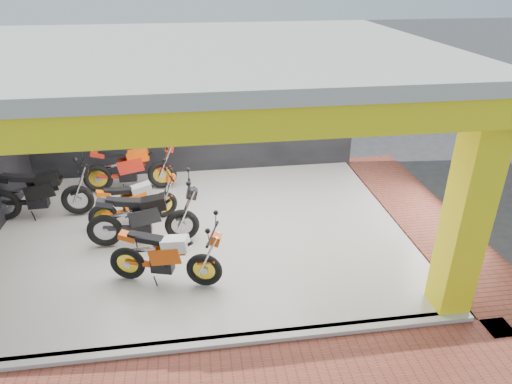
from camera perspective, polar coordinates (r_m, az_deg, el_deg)
ground at (r=7.67m, az=-6.27°, el=-13.23°), size 80.00×80.00×0.00m
showroom_floor at (r=9.27m, az=-6.86°, el=-5.11°), size 8.00×6.00×0.10m
showroom_ceiling at (r=8.01m, az=-8.27°, el=17.06°), size 8.40×6.40×0.20m
back_wall at (r=11.45m, az=-7.89°, el=10.40°), size 8.20×0.20×3.50m
corner_column at (r=7.12m, az=24.96°, el=-2.25°), size 0.50×0.50×3.50m
header_beam_front at (r=5.16m, az=-7.57°, el=8.43°), size 8.40×0.30×0.40m
header_beam_right at (r=9.02m, az=19.15°, el=15.03°), size 0.30×6.40×0.40m
floor_kerb at (r=6.87m, az=-5.89°, el=-18.32°), size 8.00×0.20×0.10m
paver_right at (r=10.47m, az=20.43°, el=-3.01°), size 1.40×7.00×0.03m
moto_hero at (r=7.42m, az=-6.61°, el=-7.81°), size 2.15×1.28×1.23m
moto_row_a at (r=9.58m, az=-11.58°, el=-0.07°), size 2.02×1.21×1.16m
moto_row_b at (r=8.64m, az=-9.37°, el=-2.28°), size 2.20×0.82×1.34m
moto_row_c at (r=10.83m, az=-11.79°, el=3.73°), size 2.26×0.84×1.38m
moto_row_d at (r=10.15m, az=-21.68°, el=0.72°), size 2.26×0.87×1.37m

